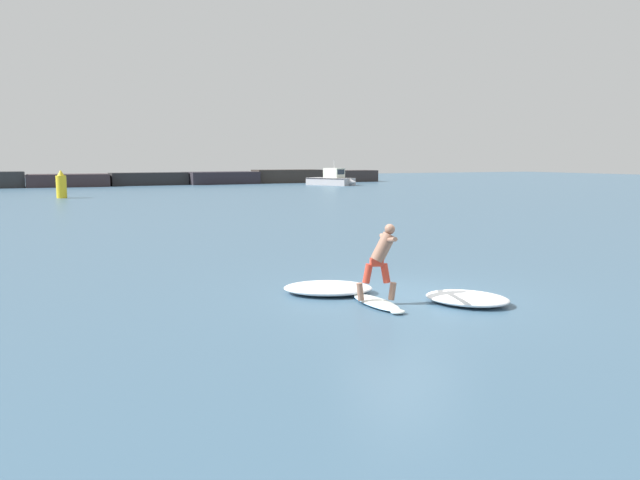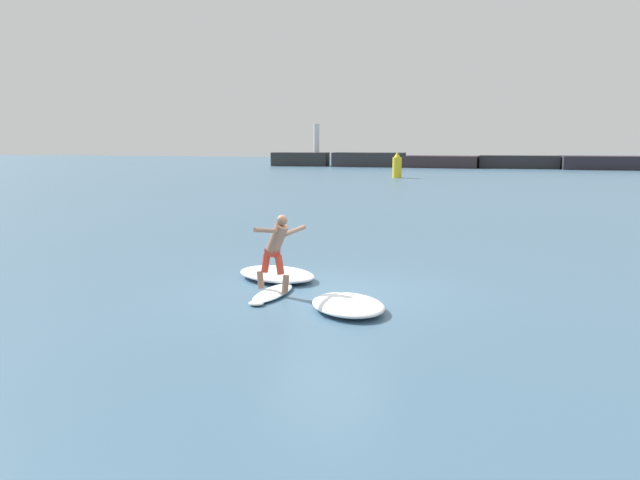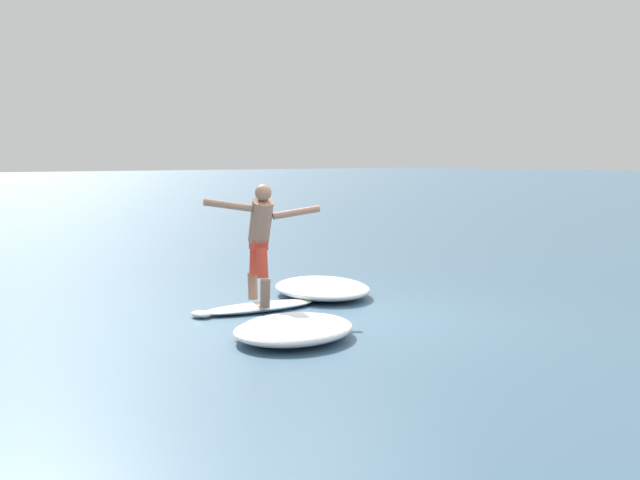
# 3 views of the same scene
# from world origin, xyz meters

# --- Properties ---
(ground_plane) EXTENTS (200.00, 200.00, 0.00)m
(ground_plane) POSITION_xyz_m (0.00, 0.00, 0.00)
(ground_plane) COLOR #40637D
(rock_jetty_breakwater) EXTENTS (59.08, 5.03, 5.09)m
(rock_jetty_breakwater) POSITION_xyz_m (7.05, 62.00, 0.77)
(rock_jetty_breakwater) COLOR #2C2E2D
(rock_jetty_breakwater) RESTS_ON ground
(surfboard) EXTENTS (0.64, 1.88, 0.23)m
(surfboard) POSITION_xyz_m (-0.99, -0.46, 0.05)
(surfboard) COLOR white
(surfboard) RESTS_ON ground
(surfer) EXTENTS (0.96, 1.48, 1.60)m
(surfer) POSITION_xyz_m (-0.89, -0.47, 1.04)
(surfer) COLOR #936853
(surfer) RESTS_ON surfboard
(channel_marker_buoy) EXTENTS (0.77, 0.77, 2.17)m
(channel_marker_buoy) POSITION_xyz_m (-4.56, 40.62, 0.99)
(channel_marker_buoy) COLOR yellow
(channel_marker_buoy) RESTS_ON ground
(wave_foam_at_tail) EXTENTS (2.39, 2.10, 0.25)m
(wave_foam_at_tail) POSITION_xyz_m (-1.41, 0.99, 0.12)
(wave_foam_at_tail) COLOR white
(wave_foam_at_tail) RESTS_ON ground
(wave_foam_at_nose) EXTENTS (2.07, 2.18, 0.23)m
(wave_foam_at_nose) POSITION_xyz_m (0.77, -1.18, 0.12)
(wave_foam_at_nose) COLOR white
(wave_foam_at_nose) RESTS_ON ground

